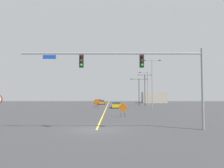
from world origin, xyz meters
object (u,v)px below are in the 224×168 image
street_lamp_mid_left (140,89)px  street_lamp_mid_right (153,80)px  car_yellow_approaching (117,105)px  street_lamp_near_right (146,87)px  construction_sign_left_lane (124,108)px  street_lamp_near_left (148,88)px  car_orange_near (103,102)px  car_silver_distant (100,102)px  construction_sign_left_shoulder (98,102)px  construction_sign_right_shoulder (97,102)px  traffic_signal_assembly (140,67)px

street_lamp_mid_left → street_lamp_mid_right: (0.81, -14.78, 1.31)m
street_lamp_mid_right → car_yellow_approaching: street_lamp_mid_right is taller
street_lamp_near_right → construction_sign_left_lane: 30.52m
street_lamp_near_left → car_orange_near: (-11.27, 16.96, -3.91)m
street_lamp_mid_right → construction_sign_left_lane: 16.89m
car_yellow_approaching → car_orange_near: size_ratio=1.09×
street_lamp_mid_left → construction_sign_left_lane: bearing=-101.1°
street_lamp_mid_right → car_silver_distant: bearing=113.7°
construction_sign_left_shoulder → car_yellow_approaching: (4.68, -6.56, -0.42)m
construction_sign_left_shoulder → construction_sign_right_shoulder: 10.44m
traffic_signal_assembly → construction_sign_left_lane: traffic_signal_assembly is taller
construction_sign_right_shoulder → car_yellow_approaching: (4.25, 3.87, -0.71)m
street_lamp_near_right → construction_sign_left_shoulder: 13.32m
street_lamp_near_left → street_lamp_near_right: bearing=85.1°
construction_sign_left_shoulder → construction_sign_right_shoulder: construction_sign_right_shoulder is taller
street_lamp_mid_right → construction_sign_right_shoulder: bearing=172.6°
construction_sign_left_lane → street_lamp_mid_left: bearing=78.9°
construction_sign_right_shoulder → street_lamp_near_right: bearing=47.4°
traffic_signal_assembly → street_lamp_near_right: size_ratio=1.82×
street_lamp_mid_right → construction_sign_right_shoulder: 12.22m
street_lamp_mid_left → construction_sign_right_shoulder: bearing=-128.2°
street_lamp_near_right → construction_sign_left_shoulder: (-12.47, -2.65, -3.88)m
construction_sign_right_shoulder → car_silver_distant: 26.89m
street_lamp_mid_left → car_orange_near: 14.08m
traffic_signal_assembly → street_lamp_mid_right: street_lamp_mid_right is taller
construction_sign_left_shoulder → car_orange_near: bearing=87.4°
street_lamp_mid_right → construction_sign_left_shoulder: size_ratio=5.81×
car_yellow_approaching → construction_sign_right_shoulder: bearing=-137.7°
construction_sign_left_shoulder → street_lamp_mid_left: bearing=14.8°
car_orange_near → street_lamp_mid_right: bearing=-64.5°
street_lamp_near_right → car_yellow_approaching: 12.80m
construction_sign_left_lane → car_silver_distant: construction_sign_left_lane is taller
street_lamp_mid_left → street_lamp_near_right: 1.64m
traffic_signal_assembly → street_lamp_near_left: size_ratio=1.85×
construction_sign_left_lane → car_orange_near: 38.58m
street_lamp_near_left → street_lamp_mid_right: bearing=-90.4°
street_lamp_near_left → car_silver_distant: size_ratio=1.97×
construction_sign_left_shoulder → street_lamp_mid_right: bearing=-45.4°
street_lamp_mid_right → car_orange_near: size_ratio=2.35×
street_lamp_mid_right → car_orange_near: (-11.22, 23.47, -5.12)m
car_yellow_approaching → car_silver_distant: bearing=103.2°
traffic_signal_assembly → car_orange_near: traffic_signal_assembly is taller
car_yellow_approaching → construction_sign_left_lane: bearing=-88.8°
street_lamp_near_left → street_lamp_mid_left: size_ratio=1.13×
street_lamp_mid_left → car_orange_near: size_ratio=1.72×
traffic_signal_assembly → construction_sign_left_shoulder: traffic_signal_assembly is taller
construction_sign_left_shoulder → car_yellow_approaching: 8.07m
traffic_signal_assembly → street_lamp_near_right: (6.52, 39.82, -0.24)m
construction_sign_left_lane → car_yellow_approaching: construction_sign_left_lane is taller
traffic_signal_assembly → car_silver_distant: bearing=97.1°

